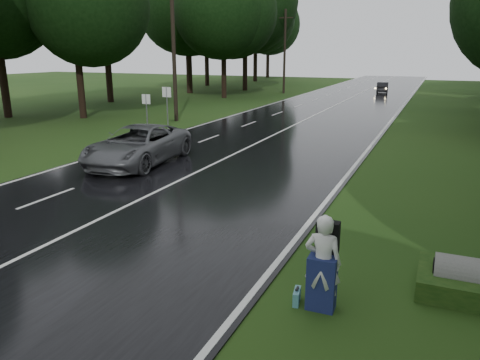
# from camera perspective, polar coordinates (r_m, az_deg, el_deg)

# --- Properties ---
(ground) EXTENTS (160.00, 160.00, 0.00)m
(ground) POSITION_cam_1_polar(r_m,az_deg,el_deg) (13.54, -20.10, -6.26)
(ground) COLOR #213D12
(ground) RESTS_ON ground
(road) EXTENTS (12.00, 140.00, 0.04)m
(road) POSITION_cam_1_polar(r_m,az_deg,el_deg) (30.67, 6.35, 6.59)
(road) COLOR black
(road) RESTS_ON ground
(lane_center) EXTENTS (0.12, 140.00, 0.01)m
(lane_center) POSITION_cam_1_polar(r_m,az_deg,el_deg) (30.67, 6.35, 6.63)
(lane_center) COLOR silver
(lane_center) RESTS_ON road
(grey_car) EXTENTS (3.27, 6.22, 1.67)m
(grey_car) POSITION_cam_1_polar(r_m,az_deg,el_deg) (20.67, -12.61, 4.27)
(grey_car) COLOR #515357
(grey_car) RESTS_ON road
(far_car) EXTENTS (1.67, 3.84, 1.23)m
(far_car) POSITION_cam_1_polar(r_m,az_deg,el_deg) (59.14, 17.35, 10.98)
(far_car) COLOR black
(far_car) RESTS_ON road
(hitchhiker) EXTENTS (0.72, 0.65, 1.95)m
(hitchhiker) POSITION_cam_1_polar(r_m,az_deg,el_deg) (9.02, 10.29, -10.48)
(hitchhiker) COLOR silver
(hitchhiker) RESTS_ON ground
(suitcase) EXTENTS (0.18, 0.42, 0.29)m
(suitcase) POSITION_cam_1_polar(r_m,az_deg,el_deg) (9.46, 7.10, -14.22)
(suitcase) COLOR teal
(suitcase) RESTS_ON ground
(culvert) EXTENTS (1.58, 0.79, 0.79)m
(culvert) POSITION_cam_1_polar(r_m,az_deg,el_deg) (10.87, 27.02, -12.64)
(culvert) COLOR slate
(culvert) RESTS_ON ground
(utility_pole_mid) EXTENTS (1.80, 0.28, 10.06)m
(utility_pole_mid) POSITION_cam_1_polar(r_m,az_deg,el_deg) (33.72, -7.94, 7.33)
(utility_pole_mid) COLOR black
(utility_pole_mid) RESTS_ON ground
(utility_pole_far) EXTENTS (1.80, 0.28, 9.54)m
(utility_pole_far) POSITION_cam_1_polar(r_m,az_deg,el_deg) (56.13, 5.46, 10.72)
(utility_pole_far) COLOR black
(utility_pole_far) RESTS_ON ground
(road_sign_a) EXTENTS (0.57, 0.10, 2.39)m
(road_sign_a) POSITION_cam_1_polar(r_m,az_deg,el_deg) (28.51, -11.41, 5.64)
(road_sign_a) COLOR white
(road_sign_a) RESTS_ON ground
(road_sign_b) EXTENTS (0.64, 0.10, 2.66)m
(road_sign_b) POSITION_cam_1_polar(r_m,az_deg,el_deg) (30.37, -8.95, 6.37)
(road_sign_b) COLOR white
(road_sign_b) RESTS_ON ground
(tree_left_d) EXTENTS (9.14, 9.14, 14.28)m
(tree_left_d) POSITION_cam_1_polar(r_m,az_deg,el_deg) (36.81, -18.93, 7.33)
(tree_left_d) COLOR black
(tree_left_d) RESTS_ON ground
(tree_left_e) EXTENTS (9.89, 9.89, 15.46)m
(tree_left_e) POSITION_cam_1_polar(r_m,az_deg,el_deg) (50.33, -2.00, 10.21)
(tree_left_e) COLOR black
(tree_left_e) RESTS_ON ground
(tree_left_f) EXTENTS (11.73, 11.73, 18.32)m
(tree_left_f) POSITION_cam_1_polar(r_m,az_deg,el_deg) (60.22, 0.62, 11.13)
(tree_left_f) COLOR black
(tree_left_f) RESTS_ON ground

